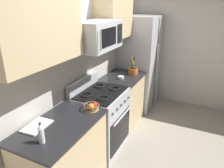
{
  "coord_description": "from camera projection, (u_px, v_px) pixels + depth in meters",
  "views": [
    {
      "loc": [
        -2.42,
        -0.7,
        2.14
      ],
      "look_at": [
        0.12,
        0.51,
        1.03
      ],
      "focal_mm": 33.97,
      "sensor_mm": 36.0,
      "label": 1
    }
  ],
  "objects": [
    {
      "name": "ground_plane",
      "position": [
        140.0,
        158.0,
        3.1
      ],
      "size": [
        16.0,
        16.0,
        0.0
      ],
      "primitive_type": "plane",
      "color": "gray"
    },
    {
      "name": "wall_back",
      "position": [
        76.0,
        64.0,
        3.03
      ],
      "size": [
        8.0,
        0.1,
        2.6
      ],
      "primitive_type": "cube",
      "color": "beige",
      "rests_on": "ground"
    },
    {
      "name": "counter_left",
      "position": [
        63.0,
        159.0,
        2.42
      ],
      "size": [
        1.05,
        0.63,
        0.91
      ],
      "color": "tan",
      "rests_on": "ground"
    },
    {
      "name": "range_oven",
      "position": [
        101.0,
        120.0,
        3.18
      ],
      "size": [
        0.76,
        0.67,
        1.09
      ],
      "color": "#B2B5BA",
      "rests_on": "ground"
    },
    {
      "name": "counter_right",
      "position": [
        122.0,
        100.0,
        3.86
      ],
      "size": [
        0.82,
        0.63,
        0.91
      ],
      "color": "tan",
      "rests_on": "ground"
    },
    {
      "name": "refrigerator",
      "position": [
        139.0,
        63.0,
        4.4
      ],
      "size": [
        0.87,
        0.74,
        1.88
      ],
      "color": "#B2B5BA",
      "rests_on": "ground"
    },
    {
      "name": "wall_right",
      "position": [
        176.0,
        43.0,
        4.47
      ],
      "size": [
        0.1,
        8.0,
        2.6
      ],
      "primitive_type": "cube",
      "color": "beige",
      "rests_on": "ground"
    },
    {
      "name": "microwave",
      "position": [
        97.0,
        35.0,
        2.74
      ],
      "size": [
        0.74,
        0.44,
        0.36
      ],
      "color": "#B2B5BA"
    },
    {
      "name": "upper_cabinets_left",
      "position": [
        35.0,
        24.0,
        1.94
      ],
      "size": [
        1.04,
        0.34,
        0.76
      ],
      "color": "tan"
    },
    {
      "name": "upper_cabinets_right",
      "position": [
        114.0,
        14.0,
        3.39
      ],
      "size": [
        0.81,
        0.34,
        0.76
      ],
      "color": "tan"
    },
    {
      "name": "utensil_crock",
      "position": [
        133.0,
        70.0,
        3.79
      ],
      "size": [
        0.18,
        0.18,
        0.33
      ],
      "color": "#D1662D",
      "rests_on": "counter_right"
    },
    {
      "name": "fruit_basket",
      "position": [
        92.0,
        107.0,
        2.55
      ],
      "size": [
        0.19,
        0.19,
        0.1
      ],
      "color": "brown",
      "rests_on": "counter_left"
    },
    {
      "name": "apple_loose",
      "position": [
        94.0,
        107.0,
        2.55
      ],
      "size": [
        0.07,
        0.07,
        0.07
      ],
      "primitive_type": "sphere",
      "color": "red",
      "rests_on": "counter_left"
    },
    {
      "name": "cutting_board",
      "position": [
        37.0,
        126.0,
        2.21
      ],
      "size": [
        0.32,
        0.22,
        0.02
      ],
      "primitive_type": "cube",
      "rotation": [
        0.0,
        0.0,
        0.06
      ],
      "color": "silver",
      "rests_on": "counter_left"
    },
    {
      "name": "bottle_vinegar",
      "position": [
        41.0,
        134.0,
        1.93
      ],
      "size": [
        0.05,
        0.05,
        0.21
      ],
      "color": "silver",
      "rests_on": "counter_left"
    },
    {
      "name": "prep_bowl",
      "position": [
        121.0,
        77.0,
        3.59
      ],
      "size": [
        0.11,
        0.11,
        0.04
      ],
      "color": "white",
      "rests_on": "counter_right"
    }
  ]
}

